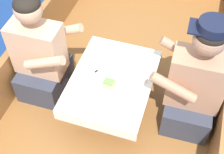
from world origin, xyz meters
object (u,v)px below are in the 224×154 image
person_starboard (194,86)px  person_port (40,57)px  sandwich (109,83)px  coffee_cup_starboard (147,56)px  coffee_cup_port (98,104)px  tin_can (74,87)px

person_starboard → person_port: bearing=0.9°
person_port → sandwich: person_port is taller
coffee_cup_starboard → coffee_cup_port: bearing=-111.2°
person_port → coffee_cup_port: 0.66m
person_port → sandwich: size_ratio=9.88×
person_port → tin_can: 0.42m
person_port → sandwich: bearing=-9.0°
person_port → coffee_cup_port: size_ratio=10.40×
person_starboard → coffee_cup_starboard: (-0.40, 0.23, -0.03)m
person_starboard → tin_can: bearing=14.9°
person_port → tin_can: bearing=-28.9°
coffee_cup_port → tin_can: bearing=158.6°
coffee_cup_starboard → person_port: bearing=-161.0°
coffee_cup_port → coffee_cup_starboard: (0.22, 0.57, 0.00)m
coffee_cup_starboard → tin_can: 0.65m
person_starboard → sandwich: size_ratio=10.46×
person_port → coffee_cup_starboard: bearing=18.1°
coffee_cup_starboard → tin_can: (-0.44, -0.48, -0.01)m
sandwich → coffee_cup_port: same height
coffee_cup_port → tin_can: size_ratio=1.38×
person_starboard → tin_can: (-0.85, -0.25, -0.04)m
coffee_cup_port → tin_can: (-0.22, 0.09, -0.00)m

